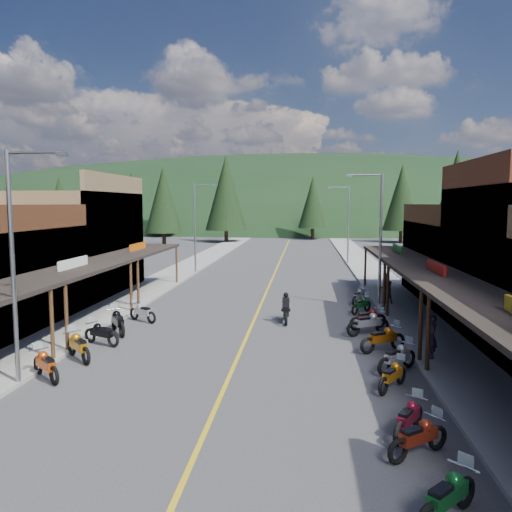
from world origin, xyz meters
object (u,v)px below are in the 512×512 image
(pine_7, at_px, (132,199))
(pine_10, at_px, (163,200))
(bike_west_7, at_px, (101,332))
(pine_4, at_px, (402,197))
(shop_west_3, at_px, (67,243))
(pine_1, at_px, (162,198))
(bike_west_8, at_px, (118,320))
(pine_9, at_px, (472,203))
(bike_east_5, at_px, (393,374))
(pine_3, at_px, (313,202))
(pedestrian_east_a, at_px, (431,337))
(pine_5, at_px, (480,194))
(bike_east_9, at_px, (368,317))
(bike_east_4, at_px, (409,416))
(rider_on_bike, at_px, (286,310))
(shop_east_3, at_px, (478,262))
(pedestrian_east_b, at_px, (386,288))
(pine_8, at_px, (111,206))
(bike_east_6, at_px, (397,356))
(bike_east_3, at_px, (419,435))
(streetlight_1, at_px, (196,224))
(bike_east_11, at_px, (358,295))
(streetlight_2, at_px, (378,234))
(pine_2, at_px, (226,193))
(bike_west_9, at_px, (143,311))
(pine_11, at_px, (456,195))
(bike_east_10, at_px, (361,304))
(bike_east_7, at_px, (383,337))
(pine_0, at_px, (60,202))
(bike_east_8, at_px, (368,322))
(streetlight_0, at_px, (16,257))
(streetlight_3, at_px, (347,221))
(bike_west_5, at_px, (46,363))

(pine_7, bearing_deg, pine_10, -61.70)
(bike_west_7, bearing_deg, pine_4, 3.46)
(shop_west_3, relative_size, pine_1, 0.87)
(bike_west_8, bearing_deg, shop_west_3, 92.54)
(pine_7, bearing_deg, pine_9, -28.97)
(bike_west_8, relative_size, bike_east_5, 1.21)
(pine_3, height_order, bike_west_8, pine_3)
(pedestrian_east_a, bearing_deg, pine_5, 157.36)
(pine_9, relative_size, pine_10, 0.93)
(pine_7, bearing_deg, bike_east_9, -62.56)
(bike_east_4, distance_m, rider_on_bike, 13.16)
(shop_east_3, height_order, bike_east_4, shop_east_3)
(bike_east_4, relative_size, pedestrian_east_b, 1.03)
(pine_3, relative_size, bike_east_5, 5.81)
(pine_7, relative_size, pine_10, 1.08)
(pine_8, relative_size, bike_east_6, 4.73)
(pine_10, relative_size, bike_east_3, 5.95)
(streetlight_1, bearing_deg, bike_east_5, -65.10)
(bike_west_8, xyz_separation_m, bike_east_11, (12.27, 8.36, -0.11))
(streetlight_2, relative_size, pine_2, 0.57)
(bike_east_9, bearing_deg, pine_3, 152.14)
(pine_3, xyz_separation_m, bike_west_9, (-9.84, -62.51, -5.91))
(streetlight_1, height_order, pedestrian_east_b, streetlight_1)
(pine_10, relative_size, bike_east_5, 6.13)
(pine_11, xyz_separation_m, bike_east_9, (-14.14, -34.91, -6.58))
(pine_3, distance_m, bike_west_7, 67.99)
(streetlight_2, relative_size, bike_east_10, 4.15)
(pine_2, xyz_separation_m, bike_east_7, (16.00, -58.79, -7.36))
(bike_east_10, bearing_deg, pine_1, 151.83)
(shop_east_3, bearing_deg, pine_0, 136.67)
(pine_2, height_order, bike_east_11, pine_2)
(streetlight_1, height_order, pine_10, pine_10)
(pine_0, relative_size, pine_7, 0.88)
(pine_9, height_order, bike_east_8, pine_9)
(pine_5, distance_m, bike_east_4, 85.73)
(pine_4, bearing_deg, rider_on_bike, -106.23)
(pine_1, xyz_separation_m, bike_east_11, (30.04, -60.66, -6.69))
(bike_west_7, xyz_separation_m, pedestrian_east_b, (13.90, 10.03, 0.49))
(pine_9, distance_m, bike_west_9, 51.45)
(streetlight_0, relative_size, pedestrian_east_b, 4.33)
(streetlight_3, xyz_separation_m, pine_1, (-30.95, 40.00, 2.78))
(bike_west_9, distance_m, rider_on_bike, 7.60)
(pine_7, xyz_separation_m, bike_east_8, (37.71, -74.13, -6.59))
(bike_east_3, xyz_separation_m, bike_east_11, (0.52, 19.00, -0.01))
(pedestrian_east_b, bearing_deg, bike_east_7, 69.84)
(shop_east_3, relative_size, streetlight_2, 1.36)
(pine_9, relative_size, bike_east_5, 5.71)
(pine_5, xyz_separation_m, bike_west_5, (-40.43, -77.38, -7.39))
(bike_east_11, bearing_deg, streetlight_3, 112.80)
(shop_east_3, distance_m, pine_0, 74.00)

